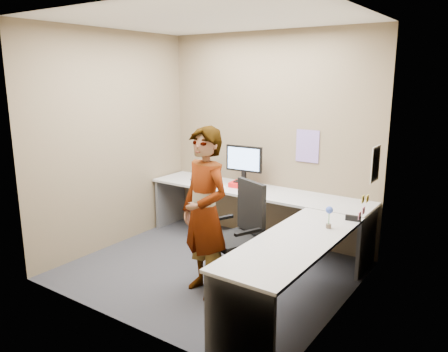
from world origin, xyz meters
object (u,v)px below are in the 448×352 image
Objects in this scene: desk at (262,219)px; person at (205,213)px; office_chair at (239,243)px; monitor at (244,161)px.

person reaches higher than desk.
person is (-0.14, -0.40, 0.41)m from office_chair.
office_chair is 0.63× the size of person.
office_chair is at bearing -64.55° from monitor.
monitor is at bearing 125.08° from person.
person reaches higher than office_chair.
desk is at bearing 95.30° from person.
desk is 5.91× the size of monitor.
person is at bearing -86.01° from office_chair.
office_chair is (-0.04, -0.42, -0.15)m from desk.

